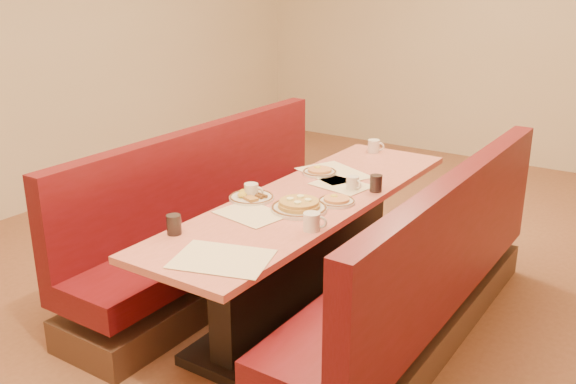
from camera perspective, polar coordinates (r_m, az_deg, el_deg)
The scene contains 18 objects.
ground at distance 4.15m, azimuth 1.89°, elevation -10.24°, with size 8.00×8.00×0.00m, color #9E6647.
diner_table at distance 3.98m, azimuth 1.94°, elevation -5.53°, with size 0.70×2.50×0.75m.
booth_left at distance 4.38m, azimuth -6.23°, elevation -3.43°, with size 0.55×2.50×1.05m.
booth_right at distance 3.69m, azimuth 11.74°, elevation -8.25°, with size 0.55×2.50×1.05m.
placemat_near_left at distance 3.56m, azimuth -3.30°, elevation -1.94°, with size 0.36×0.27×0.00m, color beige.
placemat_near_right at distance 3.03m, azimuth -5.88°, elevation -5.92°, with size 0.44×0.33×0.00m, color beige.
placemat_far_left at distance 4.29m, azimuth 4.06°, elevation 1.72°, with size 0.45×0.34×0.00m, color beige.
placemat_far_right at distance 4.04m, azimuth 4.77°, elevation 0.63°, with size 0.35×0.26×0.00m, color beige.
pancake_plate at distance 3.61m, azimuth 0.99°, elevation -1.29°, with size 0.32×0.32×0.07m.
eggs_plate at distance 3.79m, azimuth -3.32°, elevation -0.41°, with size 0.27×0.27×0.05m.
extra_plate_mid at distance 3.73m, azimuth 4.33°, elevation -0.77°, with size 0.22×0.22×0.04m.
extra_plate_far at distance 4.27m, azimuth 2.82°, elevation 1.83°, with size 0.23×0.23×0.05m.
coffee_mug_a at distance 3.33m, azimuth 2.18°, elevation -2.63°, with size 0.12×0.09×0.10m.
coffee_mug_b at distance 3.80m, azimuth -3.24°, elevation 0.11°, with size 0.12×0.08×0.09m.
coffee_mug_c at distance 3.96m, azimuth 5.79°, elevation 0.81°, with size 0.11×0.08×0.08m.
coffee_mug_d at distance 4.80m, azimuth 7.67°, elevation 4.08°, with size 0.12×0.09×0.09m.
soda_tumbler_near at distance 3.33m, azimuth -10.11°, elevation -2.87°, with size 0.08×0.08×0.10m.
soda_tumbler_mid at distance 3.95m, azimuth 7.83°, elevation 0.77°, with size 0.08×0.08×0.10m.
Camera 1 is at (1.90, -3.08, 2.03)m, focal length 40.00 mm.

